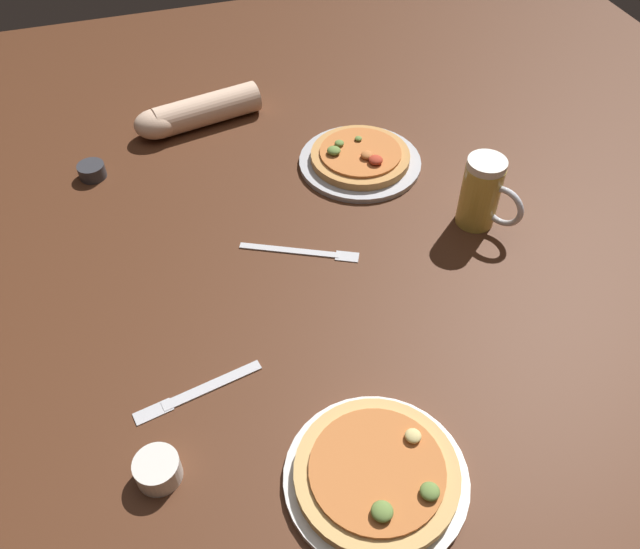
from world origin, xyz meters
The scene contains 9 objects.
ground_plane centered at (0.00, 0.00, -0.01)m, with size 2.40×2.40×0.03m, color #4C2816.
pizza_plate_near centered at (-0.04, -0.39, 0.02)m, with size 0.26×0.26×0.05m.
pizza_plate_far centered at (0.19, 0.31, 0.02)m, with size 0.27×0.27×0.05m.
beer_mug_dark centered at (0.35, 0.06, 0.07)m, with size 0.09×0.12×0.15m.
ramekin_sauce centered at (-0.37, 0.44, 0.02)m, with size 0.06×0.06×0.03m, color #333338.
ramekin_butter centered at (-0.33, -0.29, 0.02)m, with size 0.07×0.07×0.04m, color silver.
fork_left centered at (-0.01, 0.08, 0.00)m, with size 0.22×0.12×0.01m.
knife_right centered at (-0.25, -0.17, 0.00)m, with size 0.21×0.06×0.01m.
diner_arm centered at (-0.13, 0.56, 0.04)m, with size 0.30×0.12×0.07m.
Camera 1 is at (-0.24, -0.76, 0.87)m, focal length 36.22 mm.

